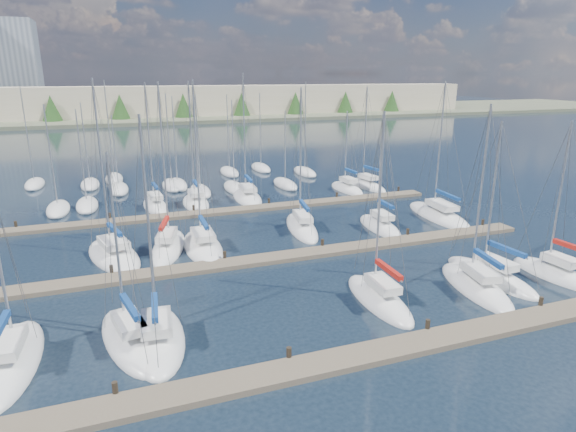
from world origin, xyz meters
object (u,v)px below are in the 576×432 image
object	(u,v)px
sailboat_a	(13,361)
sailboat_h	(114,255)
sailboat_b	(129,340)
sailboat_g	(554,274)
sailboat_c	(158,339)
sailboat_d	(379,299)
sailboat_m	(438,215)
sailboat_r	(366,185)
sailboat_k	(302,227)
sailboat_i	(168,247)
sailboat_n	(155,206)
sailboat_o	(196,203)
sailboat_e	(476,286)
sailboat_q	(347,189)
sailboat_f	(491,276)
sailboat_l	(380,226)
sailboat_p	(247,197)
sailboat_j	(203,246)

from	to	relation	value
sailboat_a	sailboat_h	distance (m)	14.23
sailboat_b	sailboat_g	bearing A→B (deg)	-13.78
sailboat_c	sailboat_d	world-z (taller)	sailboat_c
sailboat_a	sailboat_m	xyz separation A→B (m)	(35.15, 13.91, -0.01)
sailboat_r	sailboat_m	size ratio (longest dim) A/B	0.94
sailboat_k	sailboat_h	bearing A→B (deg)	-164.66
sailboat_m	sailboat_k	bearing A→B (deg)	-178.54
sailboat_m	sailboat_i	world-z (taller)	sailboat_i
sailboat_n	sailboat_o	size ratio (longest dim) A/B	0.99
sailboat_e	sailboat_b	size ratio (longest dim) A/B	1.17
sailboat_n	sailboat_g	world-z (taller)	sailboat_n
sailboat_q	sailboat_d	size ratio (longest dim) A/B	0.82
sailboat_n	sailboat_f	bearing A→B (deg)	-57.88
sailboat_n	sailboat_m	xyz separation A→B (m)	(25.94, -13.16, -0.03)
sailboat_k	sailboat_o	size ratio (longest dim) A/B	0.97
sailboat_l	sailboat_c	size ratio (longest dim) A/B	0.88
sailboat_e	sailboat_b	world-z (taller)	sailboat_e
sailboat_k	sailboat_e	bearing A→B (deg)	-58.96
sailboat_a	sailboat_i	size ratio (longest dim) A/B	0.85
sailboat_e	sailboat_p	world-z (taller)	sailboat_p
sailboat_a	sailboat_r	xyz separation A→B (m)	(34.86, 28.04, 0.01)
sailboat_l	sailboat_m	world-z (taller)	sailboat_m
sailboat_n	sailboat_i	world-z (taller)	sailboat_i
sailboat_j	sailboat_d	distance (m)	15.71
sailboat_j	sailboat_m	bearing A→B (deg)	3.00
sailboat_j	sailboat_k	bearing A→B (deg)	12.47
sailboat_m	sailboat_f	size ratio (longest dim) A/B	1.20
sailboat_b	sailboat_r	bearing A→B (deg)	31.99
sailboat_r	sailboat_f	bearing A→B (deg)	-107.58
sailboat_n	sailboat_p	xyz separation A→B (m)	(10.13, 0.37, -0.02)
sailboat_k	sailboat_b	distance (m)	21.55
sailboat_n	sailboat_j	size ratio (longest dim) A/B	0.97
sailboat_g	sailboat_j	xyz separation A→B (m)	(-22.02, 14.00, -0.01)
sailboat_d	sailboat_o	world-z (taller)	sailboat_o
sailboat_f	sailboat_p	distance (m)	29.01
sailboat_m	sailboat_o	world-z (taller)	sailboat_m
sailboat_p	sailboat_b	bearing A→B (deg)	-112.94
sailboat_r	sailboat_b	bearing A→B (deg)	-142.52
sailboat_e	sailboat_j	size ratio (longest dim) A/B	0.90
sailboat_n	sailboat_q	size ratio (longest dim) A/B	1.33
sailboat_g	sailboat_d	size ratio (longest dim) A/B	0.93
sailboat_a	sailboat_f	distance (m)	29.18
sailboat_q	sailboat_h	world-z (taller)	sailboat_h
sailboat_g	sailboat_h	distance (m)	32.23
sailboat_p	sailboat_q	bearing A→B (deg)	3.12
sailboat_q	sailboat_d	xyz separation A→B (m)	(-11.64, -27.48, 0.01)
sailboat_a	sailboat_j	size ratio (longest dim) A/B	0.84
sailboat_k	sailboat_j	size ratio (longest dim) A/B	0.95
sailboat_e	sailboat_b	xyz separation A→B (m)	(-21.68, 0.86, -0.01)
sailboat_g	sailboat_a	bearing A→B (deg)	173.86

